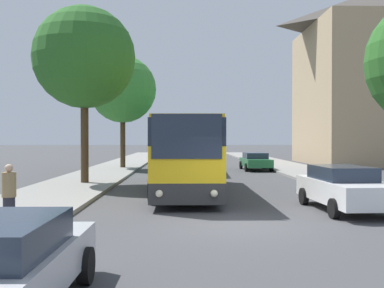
{
  "coord_description": "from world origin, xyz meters",
  "views": [
    {
      "loc": [
        -1.51,
        -12.5,
        2.44
      ],
      "look_at": [
        -1.03,
        14.05,
        2.1
      ],
      "focal_mm": 42.0,
      "sensor_mm": 36.0,
      "label": 1
    }
  ],
  "objects_px": {
    "bus_front": "(186,154)",
    "pedestrian_walking_back": "(9,195)",
    "tree_left_far": "(84,58)",
    "parked_car_right_far": "(255,161)",
    "bus_middle": "(183,147)",
    "tree_left_near": "(123,90)",
    "parked_car_right_near": "(343,187)"
  },
  "relations": [
    {
      "from": "tree_left_far",
      "to": "parked_car_right_far",
      "type": "bearing_deg",
      "value": 45.39
    },
    {
      "from": "bus_front",
      "to": "pedestrian_walking_back",
      "type": "bearing_deg",
      "value": -118.78
    },
    {
      "from": "bus_middle",
      "to": "tree_left_near",
      "type": "xyz_separation_m",
      "value": [
        -4.73,
        1.48,
        4.47
      ]
    },
    {
      "from": "parked_car_right_near",
      "to": "pedestrian_walking_back",
      "type": "bearing_deg",
      "value": 15.7
    },
    {
      "from": "pedestrian_walking_back",
      "to": "tree_left_far",
      "type": "distance_m",
      "value": 12.98
    },
    {
      "from": "bus_middle",
      "to": "tree_left_far",
      "type": "distance_m",
      "value": 12.73
    },
    {
      "from": "bus_front",
      "to": "bus_middle",
      "type": "bearing_deg",
      "value": 90.89
    },
    {
      "from": "tree_left_near",
      "to": "bus_middle",
      "type": "bearing_deg",
      "value": -17.31
    },
    {
      "from": "pedestrian_walking_back",
      "to": "bus_middle",
      "type": "bearing_deg",
      "value": 2.11
    },
    {
      "from": "parked_car_right_near",
      "to": "pedestrian_walking_back",
      "type": "xyz_separation_m",
      "value": [
        -9.89,
        -3.35,
        0.18
      ]
    },
    {
      "from": "parked_car_right_near",
      "to": "tree_left_far",
      "type": "height_order",
      "value": "tree_left_far"
    },
    {
      "from": "bus_middle",
      "to": "parked_car_right_near",
      "type": "bearing_deg",
      "value": -71.8
    },
    {
      "from": "parked_car_right_near",
      "to": "tree_left_near",
      "type": "relative_size",
      "value": 0.54
    },
    {
      "from": "tree_left_near",
      "to": "tree_left_far",
      "type": "xyz_separation_m",
      "value": [
        -0.33,
        -12.12,
        0.32
      ]
    },
    {
      "from": "parked_car_right_near",
      "to": "tree_left_near",
      "type": "bearing_deg",
      "value": -66.52
    },
    {
      "from": "parked_car_right_far",
      "to": "pedestrian_walking_back",
      "type": "distance_m",
      "value": 24.55
    },
    {
      "from": "pedestrian_walking_back",
      "to": "parked_car_right_near",
      "type": "bearing_deg",
      "value": -57.95
    },
    {
      "from": "parked_car_right_far",
      "to": "tree_left_near",
      "type": "relative_size",
      "value": 0.53
    },
    {
      "from": "parked_car_right_far",
      "to": "bus_front",
      "type": "bearing_deg",
      "value": 68.65
    },
    {
      "from": "pedestrian_walking_back",
      "to": "tree_left_near",
      "type": "distance_m",
      "value": 24.39
    },
    {
      "from": "bus_middle",
      "to": "parked_car_right_far",
      "type": "xyz_separation_m",
      "value": [
        5.54,
        0.1,
        -1.09
      ]
    },
    {
      "from": "bus_middle",
      "to": "tree_left_far",
      "type": "xyz_separation_m",
      "value": [
        -5.06,
        -10.65,
        4.79
      ]
    },
    {
      "from": "bus_front",
      "to": "bus_middle",
      "type": "relative_size",
      "value": 0.94
    },
    {
      "from": "parked_car_right_far",
      "to": "tree_left_far",
      "type": "bearing_deg",
      "value": 44.91
    },
    {
      "from": "pedestrian_walking_back",
      "to": "tree_left_near",
      "type": "height_order",
      "value": "tree_left_near"
    },
    {
      "from": "tree_left_near",
      "to": "tree_left_far",
      "type": "bearing_deg",
      "value": -91.55
    },
    {
      "from": "parked_car_right_far",
      "to": "tree_left_near",
      "type": "bearing_deg",
      "value": -8.09
    },
    {
      "from": "bus_middle",
      "to": "tree_left_near",
      "type": "relative_size",
      "value": 1.37
    },
    {
      "from": "parked_car_right_far",
      "to": "parked_car_right_near",
      "type": "bearing_deg",
      "value": 89.25
    },
    {
      "from": "bus_middle",
      "to": "tree_left_near",
      "type": "height_order",
      "value": "tree_left_near"
    },
    {
      "from": "bus_front",
      "to": "pedestrian_walking_back",
      "type": "xyz_separation_m",
      "value": [
        -4.62,
        -8.37,
        -0.78
      ]
    },
    {
      "from": "parked_car_right_near",
      "to": "tree_left_far",
      "type": "bearing_deg",
      "value": -41.39
    }
  ]
}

